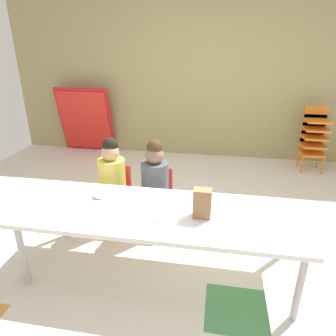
% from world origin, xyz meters
% --- Properties ---
extents(ground_plane, '(6.28, 4.62, 0.02)m').
position_xyz_m(ground_plane, '(-0.00, -0.01, -0.01)').
color(ground_plane, silver).
extents(back_wall, '(6.28, 0.10, 2.67)m').
position_xyz_m(back_wall, '(0.00, 2.31, 1.34)').
color(back_wall, tan).
rests_on(back_wall, ground_plane).
extents(craft_table, '(2.13, 0.74, 0.56)m').
position_xyz_m(craft_table, '(-0.16, -0.59, 0.52)').
color(craft_table, white).
rests_on(craft_table, ground_plane).
extents(seated_child_near_camera, '(0.32, 0.31, 0.92)m').
position_xyz_m(seated_child_near_camera, '(-0.74, 0.01, 0.55)').
color(seated_child_near_camera, red).
rests_on(seated_child_near_camera, ground_plane).
extents(seated_child_middle_seat, '(0.35, 0.35, 0.92)m').
position_xyz_m(seated_child_middle_seat, '(-0.32, 0.01, 0.55)').
color(seated_child_middle_seat, red).
rests_on(seated_child_middle_seat, ground_plane).
extents(kid_chair_orange_stack, '(0.32, 0.30, 0.92)m').
position_xyz_m(kid_chair_orange_stack, '(1.59, 1.90, 0.52)').
color(kid_chair_orange_stack, orange).
rests_on(kid_chair_orange_stack, ground_plane).
extents(folded_activity_table, '(0.90, 0.29, 1.09)m').
position_xyz_m(folded_activity_table, '(-1.96, 2.11, 0.54)').
color(folded_activity_table, red).
rests_on(folded_activity_table, ground_plane).
extents(paper_bag_brown, '(0.13, 0.09, 0.22)m').
position_xyz_m(paper_bag_brown, '(0.17, -0.62, 0.67)').
color(paper_bag_brown, '#9E754C').
rests_on(paper_bag_brown, craft_table).
extents(paper_plate_near_edge, '(0.18, 0.18, 0.01)m').
position_xyz_m(paper_plate_near_edge, '(-0.68, -0.47, 0.56)').
color(paper_plate_near_edge, white).
rests_on(paper_plate_near_edge, craft_table).
extents(paper_plate_center_table, '(0.18, 0.18, 0.01)m').
position_xyz_m(paper_plate_center_table, '(-0.12, -0.69, 0.56)').
color(paper_plate_center_table, white).
rests_on(paper_plate_center_table, craft_table).
extents(donut_powdered_on_plate, '(0.12, 0.12, 0.03)m').
position_xyz_m(donut_powdered_on_plate, '(-0.68, -0.47, 0.58)').
color(donut_powdered_on_plate, white).
rests_on(donut_powdered_on_plate, craft_table).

